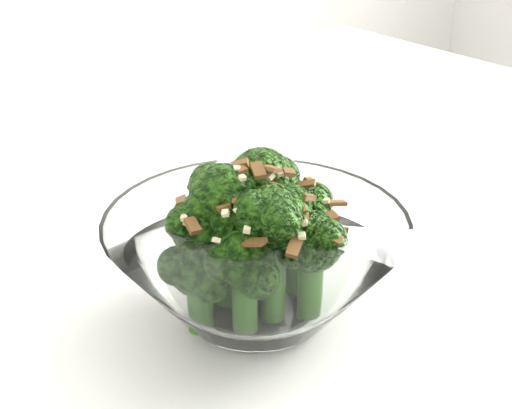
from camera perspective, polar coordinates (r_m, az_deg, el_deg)
name	(u,v)px	position (r m, az deg, el deg)	size (l,w,h in m)	color
table	(181,308)	(0.66, -5.46, -7.49)	(1.34, 1.03, 0.75)	white
broccoli_dish	(255,257)	(0.50, -0.04, -3.82)	(0.20, 0.20, 0.11)	white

